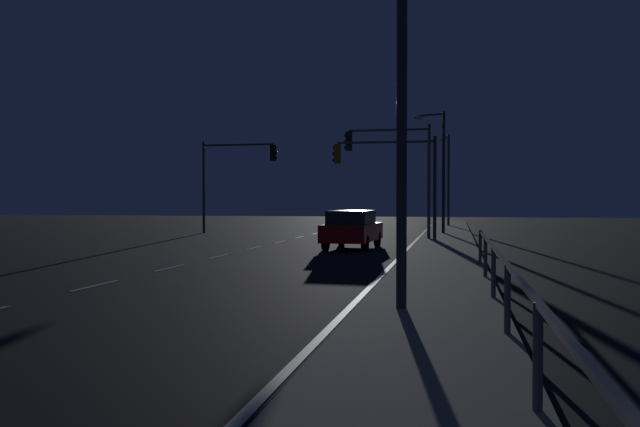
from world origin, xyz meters
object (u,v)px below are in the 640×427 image
(street_lamp_median, at_px, (447,170))
(street_lamp_mid_block, at_px, (439,160))
(car, at_px, (352,228))
(traffic_light_mid_right, at_px, (387,166))
(street_lamp_corner, at_px, (402,51))
(traffic_light_near_left, at_px, (235,167))
(traffic_light_far_left, at_px, (392,158))

(street_lamp_median, relative_size, street_lamp_mid_block, 0.98)
(car, height_order, traffic_light_mid_right, traffic_light_mid_right)
(street_lamp_corner, bearing_deg, street_lamp_mid_block, 90.09)
(traffic_light_mid_right, distance_m, street_lamp_mid_block, 7.03)
(traffic_light_near_left, height_order, street_lamp_median, street_lamp_median)
(traffic_light_near_left, relative_size, street_lamp_corner, 0.75)
(traffic_light_far_left, bearing_deg, street_lamp_median, 81.77)
(traffic_light_far_left, relative_size, street_lamp_corner, 0.74)
(street_lamp_corner, bearing_deg, traffic_light_far_left, 96.02)
(street_lamp_corner, xyz_separation_m, street_lamp_mid_block, (-0.04, 25.97, -0.28))
(street_lamp_median, distance_m, street_lamp_mid_block, 11.62)
(traffic_light_far_left, bearing_deg, car, -101.73)
(traffic_light_near_left, distance_m, traffic_light_mid_right, 11.63)
(car, bearing_deg, traffic_light_mid_right, 76.70)
(traffic_light_near_left, xyz_separation_m, street_lamp_corner, (12.08, -25.60, 0.62))
(traffic_light_near_left, bearing_deg, traffic_light_mid_right, -32.58)
(traffic_light_mid_right, relative_size, street_lamp_corner, 0.66)
(traffic_light_mid_right, height_order, street_lamp_median, street_lamp_median)
(car, relative_size, street_lamp_median, 0.67)
(traffic_light_far_left, bearing_deg, street_lamp_mid_block, 68.83)
(traffic_light_far_left, relative_size, traffic_light_mid_right, 1.13)
(car, relative_size, traffic_light_mid_right, 0.91)
(traffic_light_near_left, xyz_separation_m, traffic_light_mid_right, (9.80, -6.26, -0.34))
(traffic_light_far_left, height_order, traffic_light_near_left, traffic_light_far_left)
(traffic_light_near_left, distance_m, street_lamp_mid_block, 12.05)
(street_lamp_median, bearing_deg, traffic_light_far_left, -98.23)
(street_lamp_median, bearing_deg, traffic_light_mid_right, -98.09)
(traffic_light_near_left, bearing_deg, street_lamp_corner, -64.74)
(traffic_light_mid_right, bearing_deg, traffic_light_far_left, 84.11)
(traffic_light_far_left, distance_m, traffic_light_near_left, 11.16)
(street_lamp_corner, relative_size, street_lamp_mid_block, 1.09)
(traffic_light_near_left, height_order, traffic_light_mid_right, traffic_light_near_left)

